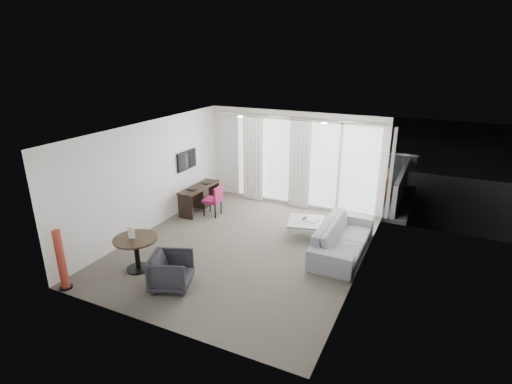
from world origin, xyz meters
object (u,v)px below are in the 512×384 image
at_px(desk_chair, 212,201).
at_px(tub_armchair, 171,271).
at_px(round_table, 137,254).
at_px(red_lamp, 61,260).
at_px(rattan_chair_b, 376,185).
at_px(rattan_chair_a, 346,184).
at_px(coffee_table, 306,228).
at_px(desk, 200,198).
at_px(sofa, 343,238).

bearing_deg(desk_chair, tub_armchair, -74.07).
height_order(round_table, red_lamp, red_lamp).
height_order(red_lamp, rattan_chair_b, red_lamp).
relative_size(tub_armchair, rattan_chair_b, 0.79).
distance_m(rattan_chair_a, rattan_chair_b, 0.86).
distance_m(coffee_table, rattan_chair_b, 3.33).
xyz_separation_m(red_lamp, coffee_table, (3.25, 4.01, -0.40)).
bearing_deg(round_table, red_lamp, -124.38).
relative_size(desk, tub_armchair, 1.98).
height_order(desk, red_lamp, red_lamp).
xyz_separation_m(round_table, rattan_chair_a, (2.74, 5.81, 0.10)).
relative_size(red_lamp, tub_armchair, 1.60).
bearing_deg(coffee_table, round_table, -130.70).
bearing_deg(rattan_chair_b, sofa, -84.15).
distance_m(desk_chair, rattan_chair_a, 3.99).
bearing_deg(sofa, round_table, 125.18).
height_order(tub_armchair, rattan_chair_b, rattan_chair_b).
xyz_separation_m(desk_chair, rattan_chair_a, (2.84, 2.80, 0.04)).
xyz_separation_m(desk, coffee_table, (3.10, -0.26, -0.15)).
bearing_deg(tub_armchair, desk_chair, -2.53).
bearing_deg(red_lamp, desk, 87.97).
xyz_separation_m(red_lamp, sofa, (4.24, 3.56, -0.24)).
xyz_separation_m(round_table, sofa, (3.49, 2.46, -0.00)).
bearing_deg(rattan_chair_b, coffee_table, -101.63).
bearing_deg(rattan_chair_a, coffee_table, -90.24).
distance_m(desk_chair, tub_armchair, 3.42).
distance_m(desk_chair, round_table, 3.01).
xyz_separation_m(desk, rattan_chair_a, (3.34, 2.64, 0.11)).
xyz_separation_m(desk_chair, tub_armchair, (1.10, -3.24, -0.08)).
relative_size(round_table, coffee_table, 1.06).
bearing_deg(desk, coffee_table, -4.82).
bearing_deg(coffee_table, rattan_chair_a, 85.40).
bearing_deg(red_lamp, sofa, 40.00).
xyz_separation_m(sofa, rattan_chair_b, (0.08, 3.59, 0.12)).
bearing_deg(sofa, rattan_chair_b, -1.25).
height_order(round_table, sofa, round_table).
bearing_deg(round_table, coffee_table, 49.30).
height_order(desk_chair, round_table, desk_chair).
relative_size(desk_chair, red_lamp, 0.70).
bearing_deg(rattan_chair_a, desk_chair, -131.06).
relative_size(tub_armchair, coffee_table, 0.90).
height_order(desk_chair, sofa, desk_chair).
xyz_separation_m(coffee_table, sofa, (0.99, -0.45, 0.16)).
height_order(desk_chair, coffee_table, desk_chair).
xyz_separation_m(red_lamp, tub_armchair, (1.74, 0.87, -0.25)).
distance_m(desk, red_lamp, 4.28).
bearing_deg(rattan_chair_b, desk, -138.26).
bearing_deg(tub_armchair, round_table, 55.95).
distance_m(tub_armchair, coffee_table, 3.48).
bearing_deg(tub_armchair, desk, 3.86).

